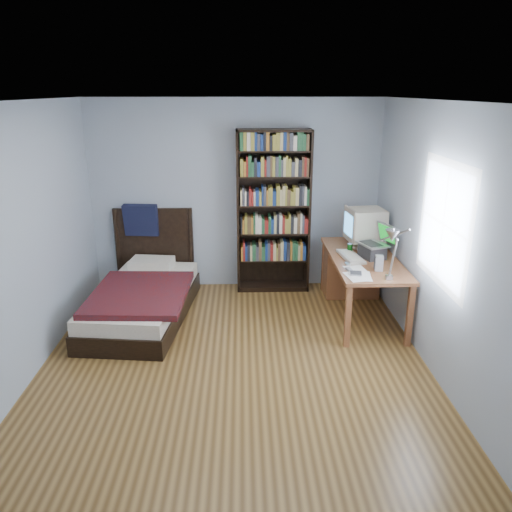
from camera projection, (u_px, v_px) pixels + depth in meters
name	position (u px, v px, depth m)	size (l,w,h in m)	color
room	(236.00, 242.00, 4.59)	(4.20, 4.24, 2.50)	brown
desk	(354.00, 268.00, 6.36)	(0.75, 1.67, 0.73)	brown
crt_monitor	(365.00, 225.00, 6.11)	(0.47, 0.43, 0.49)	beige
laptop	(374.00, 248.00, 5.76)	(0.43, 0.40, 0.41)	#2D2D30
desk_lamp	(392.00, 240.00, 4.59)	(0.26, 0.57, 0.67)	#99999E
keyboard	(351.00, 257.00, 5.78)	(0.19, 0.49, 0.03)	#B6AA98
speaker	(379.00, 263.00, 5.37)	(0.08, 0.08, 0.17)	gray
soda_can	(350.00, 248.00, 5.96)	(0.06, 0.06, 0.11)	#063207
mouse	(359.00, 249.00, 6.05)	(0.06, 0.10, 0.03)	silver
phone_silver	(348.00, 264.00, 5.57)	(0.05, 0.09, 0.02)	#B1B2B6
phone_grey	(349.00, 269.00, 5.39)	(0.05, 0.10, 0.02)	gray
external_drive	(356.00, 274.00, 5.25)	(0.12, 0.12, 0.02)	gray
bookshelf	(273.00, 212.00, 6.50)	(0.96, 0.30, 2.12)	black
bed	(144.00, 295.00, 5.96)	(1.20, 2.11, 1.16)	black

